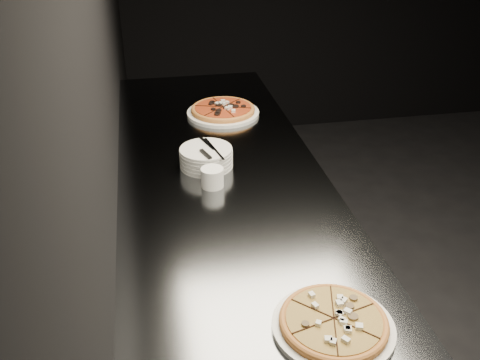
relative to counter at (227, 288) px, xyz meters
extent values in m
cube|color=black|center=(-0.37, 0.00, 0.94)|extent=(0.02, 5.00, 2.80)
cube|color=slate|center=(0.00, 0.00, -0.01)|extent=(0.70, 2.40, 0.90)
cube|color=slate|center=(0.00, 0.00, 0.45)|extent=(0.74, 2.44, 0.02)
cylinder|color=white|center=(0.14, -0.72, 0.47)|extent=(0.29, 0.29, 0.01)
cylinder|color=#C9803C|center=(0.14, -0.72, 0.48)|extent=(0.31, 0.31, 0.01)
torus|color=#C9803C|center=(0.14, -0.72, 0.48)|extent=(0.32, 0.32, 0.02)
cylinder|color=gold|center=(0.14, -0.72, 0.49)|extent=(0.28, 0.28, 0.01)
cylinder|color=white|center=(0.09, 0.64, 0.47)|extent=(0.33, 0.33, 0.02)
cylinder|color=#C9803C|center=(0.09, 0.64, 0.48)|extent=(0.36, 0.36, 0.01)
torus|color=#C9803C|center=(0.09, 0.64, 0.49)|extent=(0.36, 0.36, 0.02)
cylinder|color=#B03B19|center=(0.09, 0.64, 0.49)|extent=(0.32, 0.32, 0.01)
cylinder|color=white|center=(-0.05, 0.16, 0.47)|extent=(0.19, 0.19, 0.01)
cylinder|color=white|center=(-0.05, 0.16, 0.48)|extent=(0.19, 0.19, 0.01)
cylinder|color=white|center=(-0.05, 0.16, 0.50)|extent=(0.19, 0.19, 0.01)
cylinder|color=white|center=(-0.05, 0.16, 0.51)|extent=(0.19, 0.19, 0.01)
cylinder|color=white|center=(-0.05, 0.16, 0.52)|extent=(0.19, 0.19, 0.01)
cube|color=silver|center=(-0.04, 0.20, 0.53)|extent=(0.05, 0.12, 0.00)
cube|color=black|center=(-0.05, 0.11, 0.54)|extent=(0.04, 0.08, 0.01)
cube|color=silver|center=(-0.02, 0.15, 0.53)|extent=(0.01, 0.19, 0.00)
cylinder|color=white|center=(-0.05, 0.01, 0.49)|extent=(0.08, 0.08, 0.07)
cylinder|color=black|center=(-0.05, 0.01, 0.52)|extent=(0.06, 0.06, 0.01)
camera|label=1|loc=(-0.25, -1.59, 1.39)|focal=40.00mm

